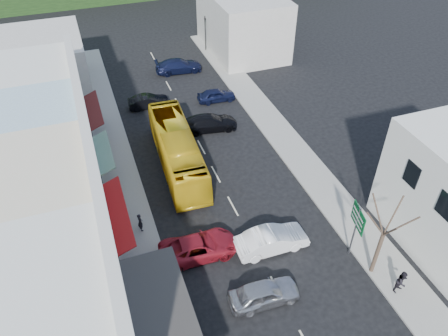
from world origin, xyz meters
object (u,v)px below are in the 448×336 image
direction_sign (354,232)px  pedestrian_left (140,221)px  car_white (272,241)px  pedestrian_right (402,282)px  car_silver (264,294)px  street_tree (383,235)px  bus (177,151)px  traffic_signal (205,34)px  car_red (199,247)px

direction_sign → pedestrian_left: bearing=165.0°
car_white → pedestrian_right: bearing=-134.2°
car_silver → street_tree: (7.45, -0.38, 2.86)m
pedestrian_left → bus: bearing=-48.3°
car_silver → traffic_signal: 36.45m
car_silver → car_white: 4.22m
direction_sign → street_tree: bearing=-62.1°
bus → direction_sign: size_ratio=2.75×
car_silver → pedestrian_right: 8.48m
car_silver → car_red: (-2.65, 4.80, 0.00)m
bus → street_tree: 17.52m
car_silver → street_tree: 7.99m
bus → car_red: bus is taller
car_silver → car_red: same height
street_tree → car_silver: bearing=177.1°
car_white → traffic_signal: (5.60, 31.95, 1.50)m
street_tree → traffic_signal: size_ratio=1.61×
car_red → pedestrian_right: 12.91m
direction_sign → car_silver: bearing=-155.4°
car_silver → pedestrian_right: bearing=-103.4°
street_tree → pedestrian_left: bearing=147.3°
car_white → car_red: same height
bus → pedestrian_right: size_ratio=6.82×
car_silver → traffic_signal: (7.75, 35.58, 1.50)m
car_white → street_tree: street_tree is taller
car_silver → direction_sign: (6.95, 1.47, 1.41)m
pedestrian_left → direction_sign: direction_sign is taller
bus → car_red: bearing=-94.2°
pedestrian_right → traffic_signal: 37.85m
car_white → direction_sign: direction_sign is taller
pedestrian_left → traffic_signal: 30.61m
car_white → street_tree: bearing=-127.1°
car_silver → traffic_signal: size_ratio=1.00×
pedestrian_left → street_tree: bearing=-136.3°
pedestrian_right → street_tree: 3.25m
direction_sign → traffic_signal: (0.80, 34.11, 0.10)m
car_white → car_red: (-4.80, 1.17, 0.00)m
car_white → street_tree: (5.30, -4.01, 2.86)m
street_tree → car_red: bearing=152.9°
pedestrian_left → pedestrian_right: 17.51m
car_red → pedestrian_right: pedestrian_right is taller
pedestrian_right → street_tree: (-0.72, 1.87, 2.56)m
car_white → pedestrian_left: (-8.04, 4.57, 0.30)m
pedestrian_right → traffic_signal: bearing=76.2°
car_silver → bus: bearing=7.6°
direction_sign → street_tree: size_ratio=0.59×
pedestrian_right → traffic_signal: traffic_signal is taller
car_white → pedestrian_right: pedestrian_right is taller
bus → street_tree: street_tree is taller
car_silver → pedestrian_left: size_ratio=2.59×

